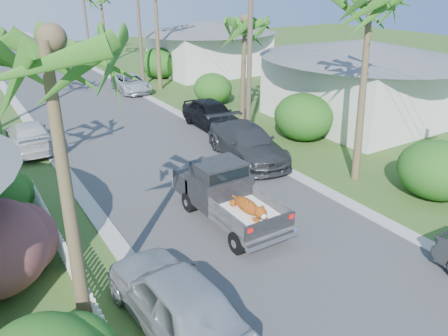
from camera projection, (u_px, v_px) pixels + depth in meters
ground at (356, 310)px, 11.49m from camera, size 120.00×120.00×0.00m
road at (86, 102)px, 30.93m from camera, size 8.00×100.00×0.02m
curb_left at (21, 111)px, 28.82m from camera, size 0.60×100.00×0.06m
curb_right at (143, 94)px, 33.02m from camera, size 0.60×100.00×0.06m
pickup_truck at (224, 192)px, 15.63m from camera, size 1.98×5.12×2.06m
parked_car_rm at (247, 143)px, 20.87m from camera, size 3.01×5.87×1.63m
parked_car_rf at (212, 115)px, 25.25m from camera, size 2.11×4.91×1.65m
parked_car_rd at (131, 83)px, 33.62m from camera, size 2.49×4.88×1.32m
parked_car_ln at (175, 299)px, 10.66m from camera, size 2.25×4.98×1.66m
parked_car_lf at (30, 136)px, 22.15m from camera, size 2.18×4.99×1.43m
palm_l_a at (42, 42)px, 8.05m from camera, size 4.40×4.40×8.20m
palm_r_b at (244, 20)px, 24.02m from camera, size 4.40×4.40×7.20m
shrub_r_a at (437, 170)px, 17.07m from camera, size 2.80×3.08×2.30m
shrub_r_b at (303, 117)px, 23.35m from camera, size 3.00×3.30×2.50m
shrub_r_c at (213, 89)px, 30.29m from camera, size 2.60×2.86×2.10m
shrub_r_d at (159, 63)px, 38.21m from camera, size 3.20×3.52×2.60m
picket_fence at (68, 261)px, 12.64m from camera, size 0.10×11.00×1.00m
house_right_near at (359, 84)px, 26.28m from camera, size 8.00×9.00×4.80m
house_right_far at (209, 49)px, 40.32m from camera, size 9.00×8.00×4.60m
utility_pole_b at (250, 51)px, 22.51m from camera, size 1.60×0.26×9.00m
utility_pole_c at (139, 27)px, 34.17m from camera, size 1.60×0.26×9.00m
utility_pole_d at (85, 15)px, 45.84m from camera, size 1.60×0.26×9.00m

